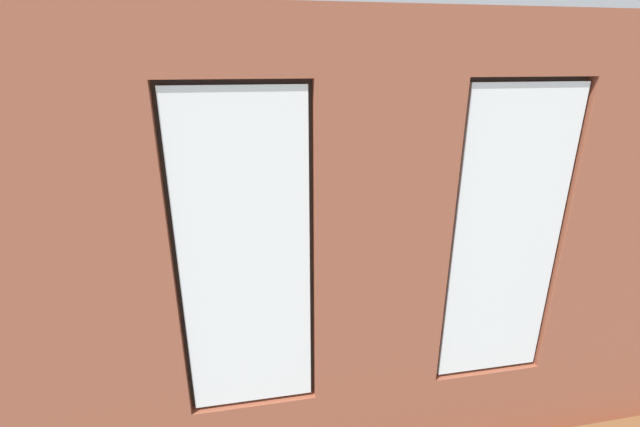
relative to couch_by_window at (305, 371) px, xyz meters
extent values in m
cube|color=brown|center=(-0.42, -2.13, -0.38)|extent=(6.63, 6.31, 0.10)
cube|color=#9E5138|center=(-0.42, 0.65, 1.29)|extent=(0.91, 0.16, 3.25)
cube|color=#9E5138|center=(1.74, 0.65, 1.29)|extent=(1.71, 0.16, 3.25)
cube|color=#9E5138|center=(-1.30, 0.65, 0.02)|extent=(0.85, 0.16, 0.70)
cube|color=#9E5138|center=(-1.30, 0.65, 2.73)|extent=(0.85, 0.16, 0.38)
cube|color=white|center=(-1.30, 0.69, 1.46)|extent=(0.79, 0.03, 2.11)
cube|color=#38281E|center=(-1.30, 0.63, 1.46)|extent=(0.85, 0.04, 2.17)
cube|color=#9E5138|center=(0.46, 0.65, 2.73)|extent=(0.85, 0.16, 0.38)
cube|color=white|center=(0.46, 0.69, 1.46)|extent=(0.79, 0.03, 2.11)
cube|color=#38281E|center=(0.46, 0.63, 1.46)|extent=(0.85, 0.04, 2.17)
cube|color=olive|center=(-0.42, 0.55, 0.34)|extent=(2.82, 0.24, 0.06)
cube|color=black|center=(-0.42, 0.56, 1.73)|extent=(0.44, 0.03, 0.54)
cube|color=#A33875|center=(-0.42, 0.55, 1.73)|extent=(0.38, 0.01, 0.48)
cube|color=silver|center=(2.55, -1.93, 1.29)|extent=(0.10, 5.31, 3.25)
cube|color=black|center=(0.00, -0.05, -0.12)|extent=(1.95, 0.85, 0.42)
cube|color=black|center=(0.00, 0.28, 0.28)|extent=(1.95, 0.24, 0.38)
cube|color=black|center=(-0.87, -0.05, 0.19)|extent=(0.22, 0.85, 0.24)
cube|color=black|center=(0.87, -0.05, 0.19)|extent=(0.22, 0.85, 0.24)
cube|color=black|center=(-0.38, -0.09, 0.15)|extent=(0.70, 0.65, 0.12)
cube|color=black|center=(0.38, -0.09, 0.15)|extent=(0.70, 0.65, 0.12)
cube|color=black|center=(-2.69, -1.44, -0.12)|extent=(0.99, 2.11, 0.42)
cube|color=black|center=(-3.01, -1.46, 0.28)|extent=(0.38, 2.07, 0.38)
cube|color=black|center=(-2.62, -2.35, 0.19)|extent=(0.86, 0.28, 0.24)
cube|color=black|center=(-2.75, -0.52, 0.19)|extent=(0.86, 0.28, 0.24)
cube|color=black|center=(-2.62, -1.84, 0.15)|extent=(0.70, 0.79, 0.12)
cube|color=black|center=(-2.68, -1.03, 0.15)|extent=(0.70, 0.79, 0.12)
cube|color=tan|center=(-0.54, -2.41, 0.07)|extent=(1.42, 0.74, 0.04)
cube|color=tan|center=(-1.19, -2.72, -0.14)|extent=(0.07, 0.07, 0.38)
cube|color=tan|center=(0.11, -2.72, -0.14)|extent=(0.07, 0.07, 0.38)
cube|color=tan|center=(-1.19, -2.10, -0.14)|extent=(0.07, 0.07, 0.38)
cube|color=tan|center=(0.11, -2.10, -0.14)|extent=(0.07, 0.07, 0.38)
cylinder|color=#33567F|center=(-0.65, -2.30, 0.14)|extent=(0.08, 0.08, 0.09)
cylinder|color=#B7333D|center=(-0.93, -2.54, 0.15)|extent=(0.08, 0.08, 0.12)
cylinder|color=#47423D|center=(-0.54, -2.41, 0.14)|extent=(0.15, 0.15, 0.10)
sphere|color=#3D8E42|center=(-0.54, -2.41, 0.27)|extent=(0.18, 0.18, 0.18)
cube|color=#B2B2B7|center=(-0.36, -2.50, 0.10)|extent=(0.08, 0.18, 0.02)
cube|color=black|center=(2.25, -1.71, -0.03)|extent=(1.00, 0.42, 0.59)
cube|color=black|center=(2.25, -1.71, 0.29)|extent=(0.45, 0.20, 0.05)
cube|color=black|center=(2.25, -1.71, 0.34)|extent=(0.06, 0.04, 0.06)
cube|color=black|center=(2.25, -1.71, 0.67)|extent=(1.01, 0.04, 0.58)
cube|color=black|center=(2.25, -1.74, 0.67)|extent=(0.96, 0.01, 0.53)
cylinder|color=olive|center=(0.22, -3.82, -0.19)|extent=(0.51, 0.51, 0.28)
ellipsoid|color=white|center=(0.22, -3.82, 0.15)|extent=(1.14, 1.14, 0.46)
ellipsoid|color=navy|center=(0.30, -3.82, 0.27)|extent=(0.44, 0.44, 0.18)
cylinder|color=brown|center=(1.24, 0.10, -0.13)|extent=(0.42, 0.42, 0.39)
cylinder|color=brown|center=(1.24, 0.10, 0.30)|extent=(0.07, 0.07, 0.47)
cone|color=#1E5B28|center=(1.45, 0.08, 0.80)|extent=(0.56, 0.22, 0.64)
cone|color=#1E5B28|center=(1.42, 0.29, 0.76)|extent=(0.54, 0.56, 0.57)
cone|color=#1E5B28|center=(1.15, 0.33, 0.77)|extent=(0.37, 0.61, 0.60)
cone|color=#1E5B28|center=(1.00, 0.17, 0.77)|extent=(0.62, 0.31, 0.60)
cone|color=#1E5B28|center=(1.06, 0.00, 0.81)|extent=(0.54, 0.40, 0.64)
cone|color=#1E5B28|center=(1.19, -0.12, 0.79)|extent=(0.28, 0.59, 0.62)
cone|color=#1E5B28|center=(1.34, -0.05, 0.82)|extent=(0.40, 0.50, 0.67)
cylinder|color=#9E5638|center=(-2.89, 0.10, -0.14)|extent=(0.35, 0.35, 0.38)
cylinder|color=brown|center=(-2.89, 0.10, 0.30)|extent=(0.06, 0.06, 0.50)
cone|color=#1E5B28|center=(-2.66, 0.14, 0.83)|extent=(0.62, 0.28, 0.66)
cone|color=#1E5B28|center=(-2.80, 0.35, 0.80)|extent=(0.38, 0.66, 0.61)
cone|color=#1E5B28|center=(-3.09, 0.10, 0.85)|extent=(0.54, 0.17, 0.69)
cone|color=#1E5B28|center=(-3.06, -0.13, 0.77)|extent=(0.54, 0.64, 0.57)
cone|color=#1E5B28|center=(-2.79, -0.17, 0.77)|extent=(0.38, 0.69, 0.57)
cylinder|color=gray|center=(-2.34, -2.91, -0.24)|extent=(0.16, 0.16, 0.18)
cylinder|color=brown|center=(-2.34, -2.91, -0.08)|extent=(0.02, 0.02, 0.13)
ellipsoid|color=#3D8E42|center=(-2.34, -2.91, 0.10)|extent=(0.32, 0.32, 0.23)
cylinder|color=beige|center=(-1.43, -0.05, -0.19)|extent=(0.24, 0.24, 0.28)
cylinder|color=brown|center=(-1.43, -0.05, 0.01)|extent=(0.04, 0.04, 0.12)
ellipsoid|color=#286B2D|center=(-1.43, -0.05, 0.32)|extent=(0.55, 0.55, 0.50)
cylinder|color=gray|center=(1.70, -0.77, -0.13)|extent=(0.39, 0.39, 0.39)
cylinder|color=brown|center=(1.70, -0.77, 0.30)|extent=(0.07, 0.07, 0.49)
cone|color=#337F38|center=(1.90, -0.79, 0.75)|extent=(0.51, 0.16, 0.49)
cone|color=#337F38|center=(1.69, -0.55, 0.74)|extent=(0.13, 0.51, 0.48)
cone|color=#337F38|center=(1.51, -0.79, 0.77)|extent=(0.48, 0.19, 0.51)
cone|color=#337F38|center=(1.67, -0.96, 0.76)|extent=(0.18, 0.49, 0.51)
cylinder|color=beige|center=(-1.01, -3.17, -0.23)|extent=(0.16, 0.16, 0.19)
cylinder|color=brown|center=(-1.01, -3.17, -0.09)|extent=(0.02, 0.02, 0.11)
ellipsoid|color=#286B2D|center=(-1.01, -3.17, 0.13)|extent=(0.34, 0.34, 0.32)
cylinder|color=beige|center=(-2.89, -4.28, -0.16)|extent=(0.31, 0.31, 0.34)
cylinder|color=brown|center=(-2.89, -4.28, 0.22)|extent=(0.06, 0.06, 0.41)
cone|color=#286B2D|center=(-2.69, -4.26, 0.66)|extent=(0.51, 0.18, 0.55)
cone|color=#286B2D|center=(-2.83, -4.12, 0.68)|extent=(0.28, 0.46, 0.59)
cone|color=#286B2D|center=(-2.95, -4.09, 0.66)|extent=(0.29, 0.51, 0.55)
cone|color=#286B2D|center=(-3.12, -4.28, 0.63)|extent=(0.55, 0.14, 0.51)
cone|color=#286B2D|center=(-2.96, -4.49, 0.64)|extent=(0.29, 0.55, 0.52)
cone|color=#286B2D|center=(-2.80, -4.48, 0.64)|extent=(0.34, 0.53, 0.53)
camera|label=1|loc=(0.45, 3.10, 2.64)|focal=24.00mm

